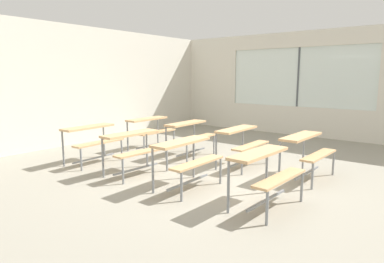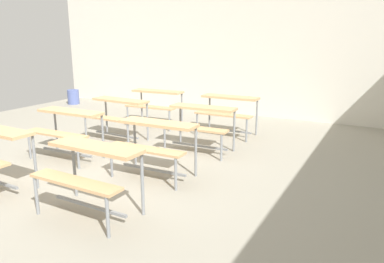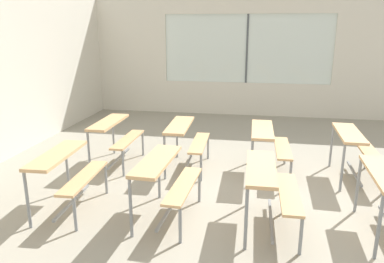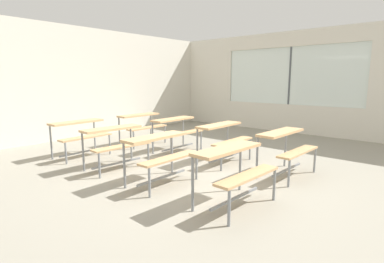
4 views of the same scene
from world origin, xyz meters
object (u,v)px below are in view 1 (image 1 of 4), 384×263
(desk_bench_r1c0, at_px, (187,153))
(desk_bench_r1c1, at_px, (241,138))
(desk_bench_r2c0, at_px, (135,143))
(desk_bench_r3c0, at_px, (92,135))
(desk_bench_r0c1, at_px, (307,146))
(desk_bench_r2c1, at_px, (190,131))
(desk_bench_r3c1, at_px, (150,126))
(desk_bench_r0c0, at_px, (266,166))

(desk_bench_r1c0, xyz_separation_m, desk_bench_r1c1, (1.64, -0.02, 0.00))
(desk_bench_r1c1, height_order, desk_bench_r2c0, same)
(desk_bench_r2c0, xyz_separation_m, desk_bench_r3c0, (0.00, 1.26, 0.00))
(desk_bench_r0c1, bearing_deg, desk_bench_r3c0, 115.28)
(desk_bench_r2c0, distance_m, desk_bench_r2c1, 1.66)
(desk_bench_r2c0, xyz_separation_m, desk_bench_r2c1, (1.66, 0.07, 0.00))
(desk_bench_r3c1, bearing_deg, desk_bench_r0c0, -112.89)
(desk_bench_r0c0, relative_size, desk_bench_r1c1, 1.02)
(desk_bench_r1c0, distance_m, desk_bench_r3c0, 2.47)
(desk_bench_r1c0, distance_m, desk_bench_r1c1, 1.64)
(desk_bench_r0c1, bearing_deg, desk_bench_r2c1, 91.25)
(desk_bench_r0c0, relative_size, desk_bench_r0c1, 1.01)
(desk_bench_r1c1, relative_size, desk_bench_r3c1, 1.00)
(desk_bench_r2c1, relative_size, desk_bench_r3c0, 0.99)
(desk_bench_r2c1, height_order, desk_bench_r3c1, same)
(desk_bench_r0c0, height_order, desk_bench_r2c1, same)
(desk_bench_r1c0, bearing_deg, desk_bench_r1c1, -1.40)
(desk_bench_r2c0, bearing_deg, desk_bench_r3c1, 40.36)
(desk_bench_r0c0, relative_size, desk_bench_r3c1, 1.02)
(desk_bench_r1c1, relative_size, desk_bench_r3c0, 0.98)
(desk_bench_r1c0, bearing_deg, desk_bench_r0c1, -38.41)
(desk_bench_r3c0, distance_m, desk_bench_r3c1, 1.64)
(desk_bench_r0c0, distance_m, desk_bench_r1c1, 2.04)
(desk_bench_r1c0, distance_m, desk_bench_r2c0, 1.21)
(desk_bench_r0c1, bearing_deg, desk_bench_r1c1, 92.47)
(desk_bench_r0c1, height_order, desk_bench_r3c1, same)
(desk_bench_r1c0, xyz_separation_m, desk_bench_r3c0, (0.02, 2.47, 0.00))
(desk_bench_r0c1, xyz_separation_m, desk_bench_r1c1, (-0.02, 1.26, 0.00))
(desk_bench_r0c0, distance_m, desk_bench_r0c1, 1.60)
(desk_bench_r0c0, xyz_separation_m, desk_bench_r3c1, (1.61, 3.78, 0.00))
(desk_bench_r1c0, bearing_deg, desk_bench_r3c0, 88.98)
(desk_bench_r0c1, xyz_separation_m, desk_bench_r2c1, (0.02, 2.56, 0.00))
(desk_bench_r2c0, height_order, desk_bench_r3c0, same)
(desk_bench_r2c1, bearing_deg, desk_bench_r1c1, -93.24)
(desk_bench_r1c0, bearing_deg, desk_bench_r3c1, 55.50)
(desk_bench_r3c0, height_order, desk_bench_r3c1, same)
(desk_bench_r1c1, xyz_separation_m, desk_bench_r3c0, (-1.62, 2.49, 0.00))
(desk_bench_r2c1, bearing_deg, desk_bench_r3c0, 142.75)
(desk_bench_r2c0, bearing_deg, desk_bench_r3c0, 92.65)
(desk_bench_r2c1, distance_m, desk_bench_r3c0, 2.04)
(desk_bench_r1c0, height_order, desk_bench_r3c1, same)
(desk_bench_r2c0, distance_m, desk_bench_r3c0, 1.26)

